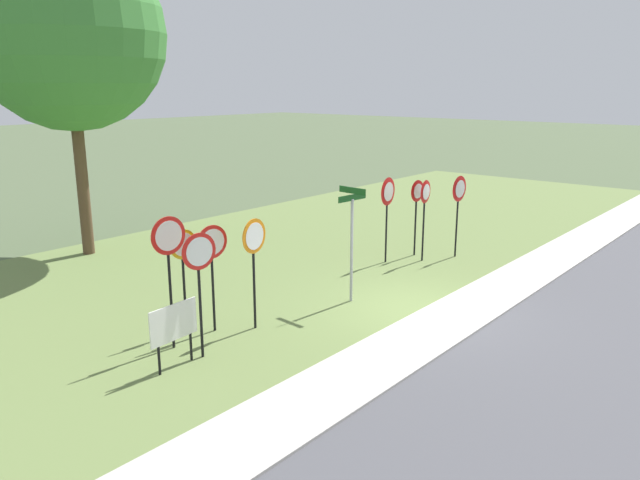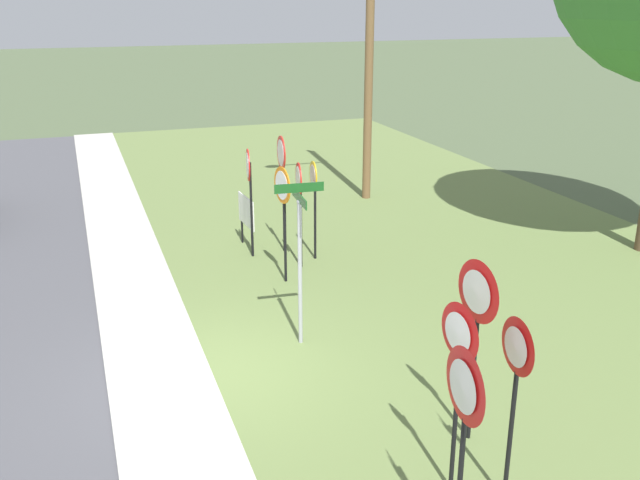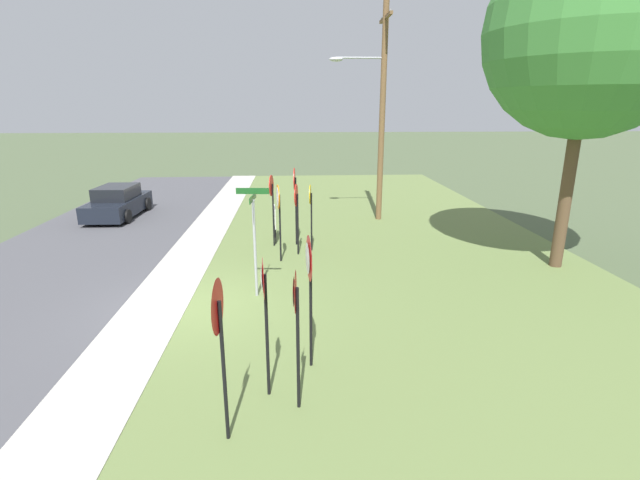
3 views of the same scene
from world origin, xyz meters
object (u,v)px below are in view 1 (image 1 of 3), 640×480
object	(u,v)px
stop_sign_far_center	(212,255)
yield_sign_near_right	(425,201)
yield_sign_far_right	(388,199)
oak_tree_left	(68,34)
yield_sign_near_left	(417,200)
notice_board	(174,326)
stop_sign_near_right	(254,249)
street_name_post	(352,234)
stop_sign_far_left	(169,253)
yield_sign_far_left	(459,197)
stop_sign_near_left	(183,259)
stop_sign_far_right	(199,268)

from	to	relation	value
stop_sign_far_center	yield_sign_near_right	size ratio (longest dim) A/B	0.95
yield_sign_far_right	oak_tree_left	distance (m)	10.49
yield_sign_near_left	yield_sign_far_right	distance (m)	1.27
stop_sign_far_center	yield_sign_near_left	bearing A→B (deg)	7.93
yield_sign_far_right	notice_board	world-z (taller)	yield_sign_far_right
stop_sign_near_right	street_name_post	world-z (taller)	street_name_post
stop_sign_far_left	yield_sign_far_left	size ratio (longest dim) A/B	1.08
yield_sign_near_right	street_name_post	bearing A→B (deg)	-179.25
yield_sign_near_right	notice_board	xyz separation A→B (m)	(-9.33, -0.18, -1.00)
yield_sign_near_left	yield_sign_far_left	xyz separation A→B (m)	(0.67, -1.06, 0.13)
yield_sign_near_left	yield_sign_far_left	bearing A→B (deg)	-54.19
yield_sign_far_left	yield_sign_far_right	bearing A→B (deg)	148.40
stop_sign_near_left	stop_sign_far_center	bearing A→B (deg)	-43.67
yield_sign_far_right	stop_sign_near_right	bearing A→B (deg)	-178.73
stop_sign_far_right	oak_tree_left	bearing A→B (deg)	82.04
stop_sign_far_left	stop_sign_near_right	bearing A→B (deg)	-12.63
stop_sign_near_right	yield_sign_near_right	bearing A→B (deg)	-7.68
yield_sign_near_right	yield_sign_far_left	world-z (taller)	yield_sign_far_left
stop_sign_far_right	yield_sign_far_right	distance (m)	7.91
oak_tree_left	stop_sign_near_right	bearing A→B (deg)	-96.35
notice_board	yield_sign_near_right	bearing A→B (deg)	-2.70
stop_sign_far_center	yield_sign_far_left	xyz separation A→B (m)	(8.73, -1.16, 0.19)
stop_sign_near_right	yield_sign_near_right	world-z (taller)	yield_sign_near_right
street_name_post	oak_tree_left	bearing A→B (deg)	105.73
yield_sign_far_right	oak_tree_left	xyz separation A→B (m)	(-5.20, 7.81, 4.69)
notice_board	stop_sign_far_center	bearing A→B (deg)	21.62
stop_sign_near_right	yield_sign_far_right	world-z (taller)	yield_sign_far_right
yield_sign_near_left	oak_tree_left	world-z (taller)	oak_tree_left
yield_sign_far_right	oak_tree_left	world-z (taller)	oak_tree_left
stop_sign_near_left	stop_sign_far_left	world-z (taller)	stop_sign_far_left
yield_sign_near_right	street_name_post	size ratio (longest dim) A/B	0.87
stop_sign_near_right	stop_sign_far_right	bearing A→B (deg)	-178.14
stop_sign_far_center	yield_sign_near_right	bearing A→B (deg)	4.13
stop_sign_near_right	oak_tree_left	bearing A→B (deg)	76.32
stop_sign_near_left	notice_board	distance (m)	1.93
stop_sign_far_center	oak_tree_left	world-z (taller)	oak_tree_left
stop_sign_near_right	yield_sign_near_right	size ratio (longest dim) A/B	1.00
stop_sign_far_right	notice_board	bearing A→B (deg)	-176.24
stop_sign_near_right	oak_tree_left	world-z (taller)	oak_tree_left
notice_board	yield_sign_near_left	bearing A→B (deg)	0.24
yield_sign_near_right	stop_sign_near_right	bearing A→B (deg)	173.87
notice_board	oak_tree_left	bearing A→B (deg)	65.71
stop_sign_far_center	oak_tree_left	distance (m)	9.50
yield_sign_far_left	stop_sign_near_left	bearing A→B (deg)	172.76
yield_sign_near_right	yield_sign_far_left	bearing A→B (deg)	-33.63
stop_sign_far_left	street_name_post	world-z (taller)	street_name_post
yield_sign_near_left	yield_sign_near_right	bearing A→B (deg)	-123.40
yield_sign_far_left	oak_tree_left	distance (m)	12.50
stop_sign_far_right	yield_sign_near_left	xyz separation A→B (m)	(9.09, 0.74, -0.06)
stop_sign_far_center	stop_sign_far_right	world-z (taller)	stop_sign_far_right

